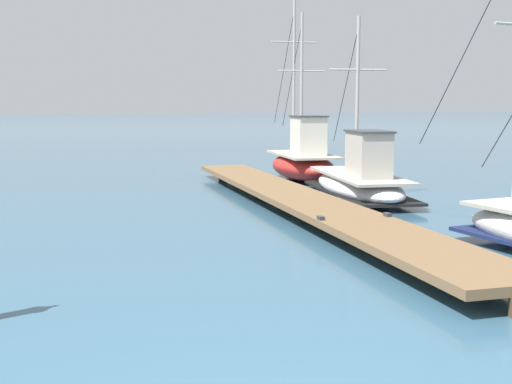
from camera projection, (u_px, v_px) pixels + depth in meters
The scene contains 3 objects.
floating_dock at pixel (298, 199), 18.08m from camera, with size 3.03×19.15×0.53m.
fishing_boat_0 at pixel (303, 160), 25.52m from camera, with size 2.69×7.10×7.12m.
fishing_boat_2 at pixel (360, 181), 20.35m from camera, with size 3.07×6.24×5.65m.
Camera 1 is at (-1.70, -4.04, 2.95)m, focal length 45.92 mm.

